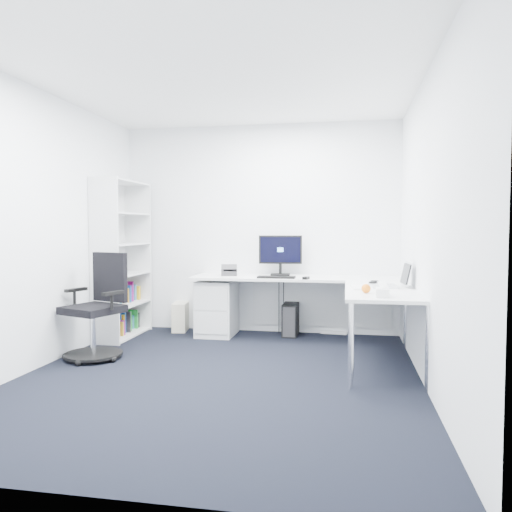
% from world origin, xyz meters
% --- Properties ---
extents(ground, '(4.20, 4.20, 0.00)m').
position_xyz_m(ground, '(0.00, 0.00, 0.00)').
color(ground, black).
extents(ceiling, '(4.20, 4.20, 0.00)m').
position_xyz_m(ceiling, '(0.00, 0.00, 2.70)').
color(ceiling, white).
extents(wall_back, '(3.60, 0.02, 2.70)m').
position_xyz_m(wall_back, '(0.00, 2.10, 1.35)').
color(wall_back, white).
rests_on(wall_back, ground).
extents(wall_front, '(3.60, 0.02, 2.70)m').
position_xyz_m(wall_front, '(0.00, -2.10, 1.35)').
color(wall_front, white).
rests_on(wall_front, ground).
extents(wall_left, '(0.02, 4.20, 2.70)m').
position_xyz_m(wall_left, '(-1.80, 0.00, 1.35)').
color(wall_left, white).
rests_on(wall_left, ground).
extents(wall_right, '(0.02, 4.20, 2.70)m').
position_xyz_m(wall_right, '(1.80, 0.00, 1.35)').
color(wall_right, white).
rests_on(wall_right, ground).
extents(l_desk, '(2.61, 1.46, 0.76)m').
position_xyz_m(l_desk, '(0.55, 1.40, 0.38)').
color(l_desk, silver).
rests_on(l_desk, ground).
extents(drawer_pedestal, '(0.45, 0.56, 0.69)m').
position_xyz_m(drawer_pedestal, '(-0.48, 1.76, 0.35)').
color(drawer_pedestal, silver).
rests_on(drawer_pedestal, ground).
extents(bookshelf, '(0.38, 0.97, 1.95)m').
position_xyz_m(bookshelf, '(-1.62, 1.45, 0.97)').
color(bookshelf, silver).
rests_on(bookshelf, ground).
extents(task_chair, '(0.79, 0.79, 1.10)m').
position_xyz_m(task_chair, '(-1.44, 0.38, 0.55)').
color(task_chair, black).
rests_on(task_chair, ground).
extents(black_pc_tower, '(0.19, 0.42, 0.41)m').
position_xyz_m(black_pc_tower, '(0.44, 1.91, 0.20)').
color(black_pc_tower, black).
rests_on(black_pc_tower, ground).
extents(beige_pc_tower, '(0.24, 0.42, 0.37)m').
position_xyz_m(beige_pc_tower, '(-1.03, 1.95, 0.19)').
color(beige_pc_tower, beige).
rests_on(beige_pc_tower, ground).
extents(power_strip, '(0.33, 0.08, 0.04)m').
position_xyz_m(power_strip, '(0.98, 2.08, 0.02)').
color(power_strip, white).
rests_on(power_strip, ground).
extents(monitor, '(0.56, 0.22, 0.52)m').
position_xyz_m(monitor, '(0.31, 1.89, 1.02)').
color(monitor, black).
rests_on(monitor, l_desk).
extents(black_keyboard, '(0.45, 0.16, 0.02)m').
position_xyz_m(black_keyboard, '(0.31, 1.54, 0.77)').
color(black_keyboard, black).
rests_on(black_keyboard, l_desk).
extents(mouse, '(0.08, 0.11, 0.03)m').
position_xyz_m(mouse, '(0.67, 1.46, 0.78)').
color(mouse, black).
rests_on(mouse, l_desk).
extents(desk_phone, '(0.23, 0.23, 0.14)m').
position_xyz_m(desk_phone, '(-0.32, 1.77, 0.83)').
color(desk_phone, '#2C2C2F').
rests_on(desk_phone, l_desk).
extents(laptop, '(0.40, 0.39, 0.26)m').
position_xyz_m(laptop, '(1.51, 0.83, 0.89)').
color(laptop, silver).
rests_on(laptop, l_desk).
extents(white_keyboard, '(0.14, 0.39, 0.01)m').
position_xyz_m(white_keyboard, '(1.24, 0.69, 0.77)').
color(white_keyboard, white).
rests_on(white_keyboard, l_desk).
extents(headphones, '(0.16, 0.22, 0.05)m').
position_xyz_m(headphones, '(1.42, 1.09, 0.79)').
color(headphones, black).
rests_on(headphones, l_desk).
extents(orange_fruit, '(0.08, 0.08, 0.08)m').
position_xyz_m(orange_fruit, '(1.31, 0.29, 0.80)').
color(orange_fruit, orange).
rests_on(orange_fruit, l_desk).
extents(tissue_box, '(0.11, 0.21, 0.07)m').
position_xyz_m(tissue_box, '(1.44, 0.08, 0.80)').
color(tissue_box, white).
rests_on(tissue_box, l_desk).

